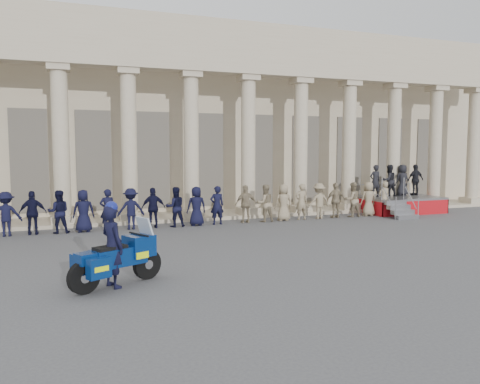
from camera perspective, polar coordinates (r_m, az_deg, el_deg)
The scene contains 6 objects.
ground at distance 12.44m, azimuth -2.76°, elevation -8.92°, with size 90.00×90.00×0.00m, color #47474A.
building at distance 26.56m, azimuth -12.27°, elevation 8.27°, with size 40.00×12.50×9.00m.
officer_rank at distance 18.40m, azimuth -10.62°, elevation -1.92°, with size 21.54×0.60×1.57m.
reviewing_stand at distance 24.09m, azimuth 18.72°, elevation 0.41°, with size 3.76×3.73×2.31m.
motorcycle at distance 10.82m, azimuth -14.69°, elevation -7.74°, with size 2.13×1.45×1.48m.
rider at distance 10.69m, azimuth -15.30°, elevation -6.23°, with size 0.69×0.79×1.91m.
Camera 1 is at (-3.52, -11.54, 3.02)m, focal length 35.00 mm.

